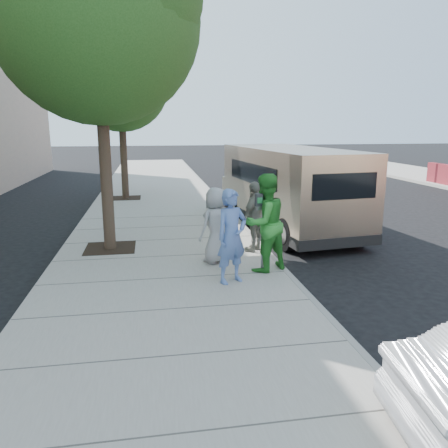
{
  "coord_description": "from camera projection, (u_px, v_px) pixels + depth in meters",
  "views": [
    {
      "loc": [
        -1.26,
        -8.24,
        3.11
      ],
      "look_at": [
        0.2,
        0.45,
        1.1
      ],
      "focal_mm": 35.0,
      "sensor_mm": 36.0,
      "label": 1
    }
  ],
  "objects": [
    {
      "name": "person_officer",
      "position": [
        232.0,
        236.0,
        8.22
      ],
      "size": [
        0.78,
        0.67,
        1.8
      ],
      "primitive_type": "imported",
      "rotation": [
        0.0,
        0.0,
        0.45
      ],
      "color": "#5675B7",
      "rests_on": "sidewalk"
    },
    {
      "name": "person_gray_shirt",
      "position": [
        216.0,
        225.0,
        9.46
      ],
      "size": [
        0.97,
        0.87,
        1.66
      ],
      "primitive_type": "imported",
      "rotation": [
        0.0,
        0.0,
        3.69
      ],
      "color": "#A1A1A4",
      "rests_on": "sidewalk"
    },
    {
      "name": "ground",
      "position": [
        218.0,
        282.0,
        8.82
      ],
      "size": [
        120.0,
        120.0,
        0.0
      ],
      "primitive_type": "plane",
      "color": "black",
      "rests_on": "ground"
    },
    {
      "name": "curb_face",
      "position": [
        286.0,
        275.0,
        9.03
      ],
      "size": [
        0.12,
        60.0,
        0.16
      ],
      "primitive_type": "cube",
      "color": "gray",
      "rests_on": "ground"
    },
    {
      "name": "van",
      "position": [
        287.0,
        187.0,
        13.07
      ],
      "size": [
        2.94,
        6.79,
        2.44
      ],
      "rotation": [
        0.0,
        0.0,
        0.12
      ],
      "color": "tan",
      "rests_on": "ground"
    },
    {
      "name": "tree_far",
      "position": [
        121.0,
        78.0,
        16.98
      ],
      "size": [
        3.92,
        3.8,
        6.49
      ],
      "color": "black",
      "rests_on": "sidewalk"
    },
    {
      "name": "person_green_shirt",
      "position": [
        265.0,
        223.0,
        8.88
      ],
      "size": [
        1.21,
        1.11,
        2.01
      ],
      "primitive_type": "imported",
      "rotation": [
        0.0,
        0.0,
        3.6
      ],
      "color": "green",
      "rests_on": "sidewalk"
    },
    {
      "name": "parking_meter",
      "position": [
        263.0,
        215.0,
        8.83
      ],
      "size": [
        0.34,
        0.15,
        1.61
      ],
      "rotation": [
        0.0,
        0.0,
        0.09
      ],
      "color": "gray",
      "rests_on": "sidewalk"
    },
    {
      "name": "person_striped_polo",
      "position": [
        255.0,
        217.0,
        10.31
      ],
      "size": [
        0.97,
        1.0,
        1.67
      ],
      "primitive_type": "imported",
      "rotation": [
        0.0,
        0.0,
        3.96
      ],
      "color": "gray",
      "rests_on": "sidewalk"
    },
    {
      "name": "tree_near",
      "position": [
        98.0,
        10.0,
        9.53
      ],
      "size": [
        4.62,
        4.6,
        7.53
      ],
      "color": "black",
      "rests_on": "sidewalk"
    },
    {
      "name": "sidewalk",
      "position": [
        168.0,
        282.0,
        8.64
      ],
      "size": [
        5.0,
        60.0,
        0.15
      ],
      "primitive_type": "cube",
      "color": "gray",
      "rests_on": "ground"
    }
  ]
}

